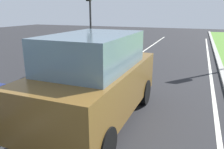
# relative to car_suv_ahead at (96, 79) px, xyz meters

# --- Properties ---
(ground_plane) EXTENTS (60.00, 60.00, 0.00)m
(ground_plane) POSITION_rel_car_suv_ahead_xyz_m (-0.66, 4.42, -1.17)
(ground_plane) COLOR #262628
(lane_line_center) EXTENTS (0.12, 32.00, 0.01)m
(lane_line_center) POSITION_rel_car_suv_ahead_xyz_m (-1.36, 4.42, -1.16)
(lane_line_center) COLOR silver
(lane_line_center) RESTS_ON ground
(lane_line_right_edge) EXTENTS (0.12, 32.00, 0.01)m
(lane_line_right_edge) POSITION_rel_car_suv_ahead_xyz_m (2.94, 4.42, -1.16)
(lane_line_right_edge) COLOR silver
(lane_line_right_edge) RESTS_ON ground
(car_suv_ahead) EXTENTS (1.99, 4.51, 2.28)m
(car_suv_ahead) POSITION_rel_car_suv_ahead_xyz_m (0.00, 0.00, 0.00)
(car_suv_ahead) COLOR brown
(car_suv_ahead) RESTS_ON ground
(car_hatchback_far) EXTENTS (1.82, 3.75, 1.78)m
(car_hatchback_far) POSITION_rel_car_suv_ahead_xyz_m (-2.83, 4.71, -0.28)
(car_hatchback_far) COLOR #474C51
(car_hatchback_far) RESTS_ON ground
(traffic_light_overhead_left) EXTENTS (0.32, 0.50, 4.57)m
(traffic_light_overhead_left) POSITION_rel_car_suv_ahead_xyz_m (-5.20, 9.87, 1.94)
(traffic_light_overhead_left) COLOR #2D2D2D
(traffic_light_overhead_left) RESTS_ON ground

